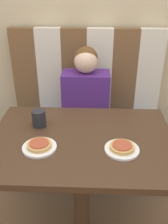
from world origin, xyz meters
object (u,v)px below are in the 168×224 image
plate_right (122,149)px  pizza_right (122,147)px  pizza_left (39,145)px  person (86,90)px  plate_left (40,147)px  drinking_cup (39,118)px

plate_right → pizza_right: size_ratio=1.41×
pizza_left → person: bearing=74.9°
plate_left → plate_right: size_ratio=1.00×
pizza_right → drinking_cup: 0.51m
pizza_left → drinking_cup: (-0.05, 0.22, 0.03)m
pizza_left → pizza_right: 0.42m
person → drinking_cup: person is taller
person → drinking_cup: size_ratio=6.39×
person → pizza_left: bearing=-105.1°
plate_right → drinking_cup: (-0.46, 0.22, 0.04)m
pizza_right → plate_left: bearing=180.0°
pizza_left → drinking_cup: drinking_cup is taller
person → drinking_cup: (-0.25, -0.54, 0.05)m
pizza_left → pizza_right: size_ratio=1.00×
plate_left → pizza_right: size_ratio=1.41×
pizza_left → pizza_right: (0.42, 0.00, 0.00)m
plate_right → pizza_left: 0.42m
person → plate_right: bearing=-74.9°
person → pizza_left: person is taller
plate_right → pizza_left: bearing=180.0°
pizza_left → drinking_cup: size_ratio=1.27×
plate_right → pizza_right: bearing=180.0°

